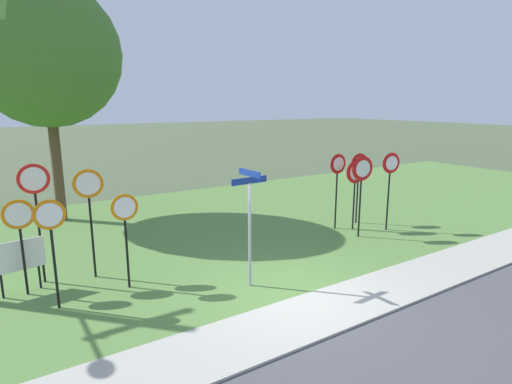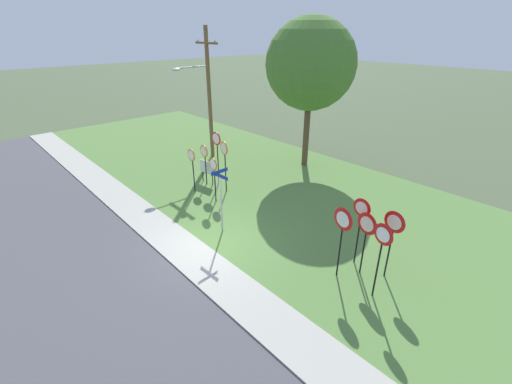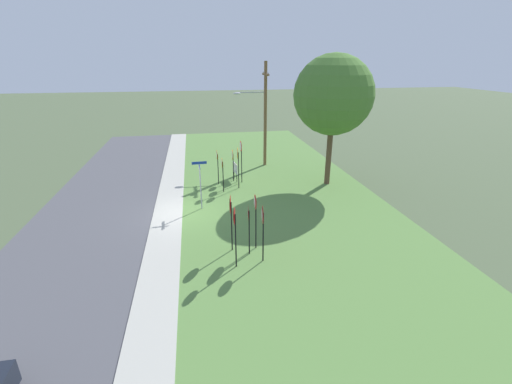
{
  "view_description": "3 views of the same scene",
  "coord_description": "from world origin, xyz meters",
  "px_view_note": "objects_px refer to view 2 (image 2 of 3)",
  "views": [
    {
      "loc": [
        -5.37,
        -6.72,
        4.3
      ],
      "look_at": [
        1.09,
        3.2,
        1.75
      ],
      "focal_mm": 29.23,
      "sensor_mm": 36.0,
      "label": 1
    },
    {
      "loc": [
        9.51,
        -6.14,
        7.74
      ],
      "look_at": [
        -0.6,
        3.13,
        1.16
      ],
      "focal_mm": 24.01,
      "sensor_mm": 36.0,
      "label": 2
    },
    {
      "loc": [
        18.1,
        0.93,
        8.08
      ],
      "look_at": [
        1.58,
        3.88,
        1.63
      ],
      "focal_mm": 24.43,
      "sensor_mm": 36.0,
      "label": 3
    }
  ],
  "objects_px": {
    "yield_sign_far_left": "(393,229)",
    "notice_board": "(207,168)",
    "stop_sign_far_left": "(214,171)",
    "yield_sign_near_right": "(360,216)",
    "street_name_post": "(221,196)",
    "yield_sign_far_right": "(381,244)",
    "oak_tree_left": "(311,65)",
    "yield_sign_center": "(366,230)",
    "stop_sign_far_right": "(192,162)",
    "stop_sign_far_center": "(217,147)",
    "stop_sign_near_left": "(224,156)",
    "yield_sign_near_left": "(342,226)",
    "stop_sign_near_right": "(205,156)",
    "utility_pole": "(206,90)"
  },
  "relations": [
    {
      "from": "yield_sign_far_left",
      "to": "notice_board",
      "type": "bearing_deg",
      "value": -174.87
    },
    {
      "from": "notice_board",
      "to": "oak_tree_left",
      "type": "relative_size",
      "value": 0.15
    },
    {
      "from": "yield_sign_near_left",
      "to": "yield_sign_near_right",
      "type": "height_order",
      "value": "yield_sign_near_left"
    },
    {
      "from": "yield_sign_far_right",
      "to": "street_name_post",
      "type": "height_order",
      "value": "street_name_post"
    },
    {
      "from": "yield_sign_near_right",
      "to": "yield_sign_far_left",
      "type": "height_order",
      "value": "yield_sign_near_right"
    },
    {
      "from": "yield_sign_near_left",
      "to": "street_name_post",
      "type": "bearing_deg",
      "value": -157.44
    },
    {
      "from": "yield_sign_near_left",
      "to": "oak_tree_left",
      "type": "xyz_separation_m",
      "value": [
        -7.72,
        7.44,
        3.9
      ]
    },
    {
      "from": "stop_sign_far_right",
      "to": "yield_sign_near_left",
      "type": "xyz_separation_m",
      "value": [
        8.89,
        -0.08,
        0.29
      ]
    },
    {
      "from": "stop_sign_far_center",
      "to": "oak_tree_left",
      "type": "xyz_separation_m",
      "value": [
        1.25,
        5.74,
        3.78
      ]
    },
    {
      "from": "stop_sign_near_left",
      "to": "stop_sign_near_right",
      "type": "xyz_separation_m",
      "value": [
        -1.51,
        -0.17,
        -0.38
      ]
    },
    {
      "from": "oak_tree_left",
      "to": "stop_sign_far_right",
      "type": "bearing_deg",
      "value": -99.06
    },
    {
      "from": "stop_sign_far_left",
      "to": "oak_tree_left",
      "type": "xyz_separation_m",
      "value": [
        -0.37,
        7.16,
        4.27
      ]
    },
    {
      "from": "stop_sign_far_center",
      "to": "oak_tree_left",
      "type": "bearing_deg",
      "value": 76.13
    },
    {
      "from": "stop_sign_near_right",
      "to": "yield_sign_near_right",
      "type": "xyz_separation_m",
      "value": [
        9.39,
        -0.08,
        0.33
      ]
    },
    {
      "from": "oak_tree_left",
      "to": "stop_sign_near_right",
      "type": "bearing_deg",
      "value": -104.88
    },
    {
      "from": "yield_sign_center",
      "to": "utility_pole",
      "type": "distance_m",
      "value": 13.99
    },
    {
      "from": "stop_sign_far_center",
      "to": "yield_sign_center",
      "type": "height_order",
      "value": "stop_sign_far_center"
    },
    {
      "from": "yield_sign_near_right",
      "to": "stop_sign_near_left",
      "type": "bearing_deg",
      "value": 179.85
    },
    {
      "from": "yield_sign_far_right",
      "to": "street_name_post",
      "type": "xyz_separation_m",
      "value": [
        -6.27,
        -1.18,
        -0.3
      ]
    },
    {
      "from": "oak_tree_left",
      "to": "yield_sign_far_right",
      "type": "bearing_deg",
      "value": -39.27
    },
    {
      "from": "stop_sign_near_left",
      "to": "notice_board",
      "type": "height_order",
      "value": "stop_sign_near_left"
    },
    {
      "from": "stop_sign_near_right",
      "to": "stop_sign_near_left",
      "type": "bearing_deg",
      "value": 6.3
    },
    {
      "from": "street_name_post",
      "to": "notice_board",
      "type": "xyz_separation_m",
      "value": [
        -4.57,
        2.49,
        -0.83
      ]
    },
    {
      "from": "stop_sign_far_left",
      "to": "notice_board",
      "type": "distance_m",
      "value": 2.5
    },
    {
      "from": "yield_sign_near_left",
      "to": "yield_sign_center",
      "type": "bearing_deg",
      "value": 65.6
    },
    {
      "from": "stop_sign_far_left",
      "to": "yield_sign_near_left",
      "type": "bearing_deg",
      "value": -0.04
    },
    {
      "from": "stop_sign_near_left",
      "to": "yield_sign_center",
      "type": "bearing_deg",
      "value": 3.25
    },
    {
      "from": "yield_sign_near_left",
      "to": "yield_sign_far_left",
      "type": "height_order",
      "value": "yield_sign_near_left"
    },
    {
      "from": "yield_sign_far_right",
      "to": "oak_tree_left",
      "type": "bearing_deg",
      "value": 152.03
    },
    {
      "from": "stop_sign_far_left",
      "to": "yield_sign_far_right",
      "type": "relative_size",
      "value": 0.85
    },
    {
      "from": "stop_sign_near_right",
      "to": "street_name_post",
      "type": "xyz_separation_m",
      "value": [
        4.47,
        -2.32,
        0.08
      ]
    },
    {
      "from": "stop_sign_far_right",
      "to": "oak_tree_left",
      "type": "distance_m",
      "value": 8.55
    },
    {
      "from": "stop_sign_near_left",
      "to": "stop_sign_far_left",
      "type": "relative_size",
      "value": 1.21
    },
    {
      "from": "notice_board",
      "to": "stop_sign_far_left",
      "type": "bearing_deg",
      "value": -34.74
    },
    {
      "from": "stop_sign_near_left",
      "to": "yield_sign_far_right",
      "type": "relative_size",
      "value": 1.03
    },
    {
      "from": "yield_sign_near_left",
      "to": "utility_pole",
      "type": "bearing_deg",
      "value": 172.22
    },
    {
      "from": "yield_sign_near_right",
      "to": "stop_sign_far_right",
      "type": "bearing_deg",
      "value": -171.86
    },
    {
      "from": "yield_sign_far_right",
      "to": "notice_board",
      "type": "relative_size",
      "value": 2.12
    },
    {
      "from": "yield_sign_near_right",
      "to": "yield_sign_far_right",
      "type": "height_order",
      "value": "yield_sign_far_right"
    },
    {
      "from": "stop_sign_near_right",
      "to": "street_name_post",
      "type": "relative_size",
      "value": 0.8
    },
    {
      "from": "yield_sign_near_right",
      "to": "notice_board",
      "type": "distance_m",
      "value": 9.54
    },
    {
      "from": "stop_sign_far_left",
      "to": "stop_sign_far_center",
      "type": "bearing_deg",
      "value": 141.16
    },
    {
      "from": "street_name_post",
      "to": "yield_sign_center",
      "type": "bearing_deg",
      "value": 16.36
    },
    {
      "from": "stop_sign_near_left",
      "to": "stop_sign_far_left",
      "type": "distance_m",
      "value": 1.24
    },
    {
      "from": "yield_sign_center",
      "to": "oak_tree_left",
      "type": "xyz_separation_m",
      "value": [
        -8.19,
        6.74,
        4.11
      ]
    },
    {
      "from": "stop_sign_near_left",
      "to": "yield_sign_near_left",
      "type": "xyz_separation_m",
      "value": [
        7.87,
        -1.34,
        0.0
      ]
    },
    {
      "from": "stop_sign_far_left",
      "to": "yield_sign_center",
      "type": "xyz_separation_m",
      "value": [
        7.81,
        0.43,
        0.16
      ]
    },
    {
      "from": "yield_sign_far_right",
      "to": "stop_sign_near_left",
      "type": "bearing_deg",
      "value": -176.86
    },
    {
      "from": "yield_sign_near_right",
      "to": "notice_board",
      "type": "xyz_separation_m",
      "value": [
        -9.48,
        0.25,
        -1.09
      ]
    },
    {
      "from": "stop_sign_near_right",
      "to": "yield_sign_far_right",
      "type": "height_order",
      "value": "yield_sign_far_right"
    }
  ]
}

